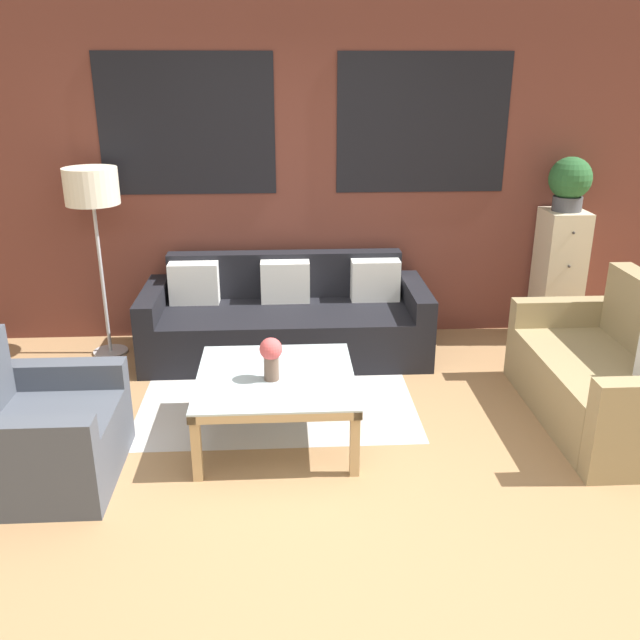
{
  "coord_description": "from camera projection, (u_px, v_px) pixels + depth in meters",
  "views": [
    {
      "loc": [
        -0.2,
        -3.24,
        2.23
      ],
      "look_at": [
        0.05,
        1.24,
        0.55
      ],
      "focal_mm": 38.0,
      "sensor_mm": 36.0,
      "label": 1
    }
  ],
  "objects": [
    {
      "name": "drawer_cabinet",
      "position": [
        558.0,
        276.0,
        5.77
      ],
      "size": [
        0.34,
        0.4,
        1.12
      ],
      "color": "beige",
      "rests_on": "ground_plane"
    },
    {
      "name": "couch_dark",
      "position": [
        286.0,
        321.0,
        5.54
      ],
      "size": [
        2.28,
        0.88,
        0.78
      ],
      "color": "black",
      "rests_on": "ground_plane"
    },
    {
      "name": "rug",
      "position": [
        277.0,
        394.0,
        4.92
      ],
      "size": [
        1.92,
        1.51,
        0.0
      ],
      "color": "#BCB7B2",
      "rests_on": "ground_plane"
    },
    {
      "name": "coffee_table",
      "position": [
        276.0,
        384.0,
        4.22
      ],
      "size": [
        0.98,
        0.98,
        0.44
      ],
      "color": "silver",
      "rests_on": "ground_plane"
    },
    {
      "name": "armchair_corner",
      "position": [
        37.0,
        434.0,
        3.84
      ],
      "size": [
        0.8,
        0.88,
        0.84
      ],
      "color": "#474C56",
      "rests_on": "ground_plane"
    },
    {
      "name": "floor_lamp",
      "position": [
        92.0,
        194.0,
        5.17
      ],
      "size": [
        0.41,
        0.41,
        1.52
      ],
      "color": "#B2B2B7",
      "rests_on": "ground_plane"
    },
    {
      "name": "potted_plant",
      "position": [
        570.0,
        182.0,
        5.49
      ],
      "size": [
        0.34,
        0.34,
        0.44
      ],
      "color": "#47474C",
      "rests_on": "drawer_cabinet"
    },
    {
      "name": "flower_vase",
      "position": [
        271.0,
        355.0,
        4.09
      ],
      "size": [
        0.14,
        0.14,
        0.27
      ],
      "color": "brown",
      "rests_on": "coffee_table"
    },
    {
      "name": "settee_vintage",
      "position": [
        612.0,
        378.0,
        4.46
      ],
      "size": [
        0.8,
        1.52,
        0.92
      ],
      "color": "#99845B",
      "rests_on": "ground_plane"
    },
    {
      "name": "ground_plane",
      "position": [
        323.0,
        488.0,
        3.83
      ],
      "size": [
        16.0,
        16.0,
        0.0
      ],
      "primitive_type": "plane",
      "color": "#9E754C"
    },
    {
      "name": "wall_back_brick",
      "position": [
        306.0,
        173.0,
        5.61
      ],
      "size": [
        8.4,
        0.09,
        2.8
      ],
      "color": "brown",
      "rests_on": "ground_plane"
    }
  ]
}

